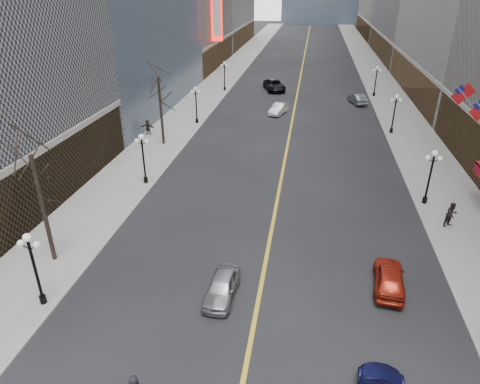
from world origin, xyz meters
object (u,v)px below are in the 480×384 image
(streetlamp_east_1, at_px, (431,172))
(car_sb_far, at_px, (357,99))
(car_nb_mid, at_px, (279,109))
(streetlamp_west_3, at_px, (224,73))
(streetlamp_west_2, at_px, (196,101))
(streetlamp_west_0, at_px, (33,262))
(streetlamp_east_3, at_px, (376,78))
(streetlamp_west_1, at_px, (143,154))
(car_nb_far, at_px, (274,85))
(streetlamp_east_2, at_px, (395,110))
(car_nb_near, at_px, (222,287))
(car_sb_mid, at_px, (389,278))

(streetlamp_east_1, bearing_deg, car_sb_far, 95.30)
(car_sb_far, bearing_deg, car_nb_mid, 16.24)
(streetlamp_west_3, relative_size, car_sb_far, 1.03)
(streetlamp_west_3, height_order, car_sb_far, streetlamp_west_3)
(streetlamp_west_2, height_order, streetlamp_west_3, same)
(streetlamp_west_0, bearing_deg, streetlamp_east_3, 65.59)
(streetlamp_east_1, xyz_separation_m, streetlamp_west_1, (-23.60, 0.00, 0.00))
(streetlamp_west_1, bearing_deg, streetlamp_west_3, 90.00)
(streetlamp_west_1, relative_size, car_nb_far, 0.74)
(streetlamp_west_1, xyz_separation_m, streetlamp_west_2, (0.00, 18.00, 0.00))
(streetlamp_east_2, distance_m, car_nb_near, 34.64)
(streetlamp_west_0, bearing_deg, streetlamp_east_1, 34.14)
(streetlamp_west_1, xyz_separation_m, car_sb_far, (20.70, 31.29, -2.18))
(streetlamp_west_0, relative_size, car_nb_far, 0.74)
(streetlamp_east_1, xyz_separation_m, streetlamp_east_3, (0.00, 36.00, 0.00))
(streetlamp_east_1, distance_m, streetlamp_west_3, 43.05)
(streetlamp_west_0, distance_m, streetlamp_west_3, 52.00)
(car_nb_near, bearing_deg, streetlamp_west_2, 109.37)
(car_nb_mid, xyz_separation_m, car_nb_far, (-1.84, 13.57, 0.15))
(car_nb_near, distance_m, car_sb_mid, 9.81)
(streetlamp_east_2, height_order, car_sb_mid, streetlamp_east_2)
(streetlamp_east_2, distance_m, car_sb_far, 13.78)
(streetlamp_west_0, bearing_deg, streetlamp_west_1, 90.00)
(streetlamp_west_3, distance_m, car_sb_far, 21.34)
(streetlamp_east_2, bearing_deg, car_sb_mid, -98.52)
(streetlamp_east_3, relative_size, streetlamp_west_1, 1.00)
(car_nb_mid, distance_m, car_sb_mid, 36.70)
(car_nb_far, bearing_deg, streetlamp_east_1, -84.80)
(car_sb_mid, bearing_deg, car_nb_near, 19.60)
(streetlamp_west_1, distance_m, car_nb_far, 38.62)
(streetlamp_east_2, height_order, streetlamp_west_2, same)
(car_sb_mid, bearing_deg, car_nb_mid, -69.34)
(streetlamp_east_3, xyz_separation_m, streetlamp_west_2, (-23.60, -18.00, 0.00))
(streetlamp_east_2, relative_size, car_sb_far, 1.03)
(streetlamp_east_1, bearing_deg, car_nb_far, 112.51)
(streetlamp_west_3, xyz_separation_m, car_nb_far, (7.96, 1.73, -2.06))
(streetlamp_east_1, xyz_separation_m, streetlamp_east_2, (0.00, 18.00, 0.00))
(streetlamp_east_1, distance_m, streetlamp_west_0, 28.51)
(streetlamp_west_3, bearing_deg, streetlamp_west_1, -90.00)
(car_sb_mid, height_order, car_sb_far, car_sb_far)
(car_nb_mid, xyz_separation_m, car_sb_mid, (9.41, -35.48, 0.03))
(streetlamp_east_2, distance_m, streetlamp_west_1, 29.68)
(streetlamp_east_3, xyz_separation_m, streetlamp_west_1, (-23.60, -36.00, 0.00))
(car_nb_near, xyz_separation_m, car_nb_mid, (0.12, 37.81, 0.02))
(streetlamp_east_2, distance_m, car_nb_mid, 15.28)
(streetlamp_west_2, distance_m, car_sb_mid, 35.11)
(car_nb_mid, distance_m, car_sb_far, 13.02)
(streetlamp_west_2, bearing_deg, streetlamp_west_0, -90.00)
(streetlamp_west_2, distance_m, car_nb_near, 33.17)
(streetlamp_east_2, xyz_separation_m, car_nb_mid, (-13.80, 6.17, -2.21))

